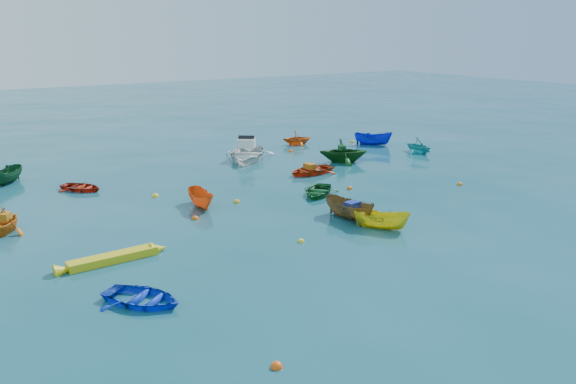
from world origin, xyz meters
TOP-DOWN VIEW (x-y plane):
  - ground at (0.00, 0.00)m, footprint 160.00×160.00m
  - dinghy_blue_sw at (-10.86, -2.64)m, footprint 3.34×3.54m
  - sampan_brown_mid at (0.68, 0.50)m, footprint 1.58×3.15m
  - dinghy_orange_w at (-13.86, 7.51)m, footprint 3.14×3.21m
  - sampan_yellow_mid at (1.03, -1.40)m, footprint 2.40×2.72m
  - dinghy_green_e at (1.89, 4.80)m, footprint 3.58×3.49m
  - dinghy_cyan_se at (15.06, 9.96)m, footprint 2.12×2.43m
  - sampan_orange_n at (-4.61, 6.26)m, footprint 1.40×2.86m
  - dinghy_green_n at (8.26, 10.54)m, footprint 4.32×4.15m
  - dinghy_red_ne at (4.37, 8.99)m, footprint 3.45×2.60m
  - sampan_blue_far at (14.17, 14.11)m, footprint 2.96×2.96m
  - dinghy_red_far at (-9.10, 13.06)m, footprint 3.05×3.22m
  - dinghy_orange_far at (9.07, 17.58)m, footprint 2.87×2.64m
  - sampan_green_far at (-12.58, 16.90)m, footprint 2.83×2.95m
  - kayak_yellow at (-10.64, 1.48)m, footprint 4.26×0.78m
  - motorboat_white at (2.91, 14.93)m, footprint 6.03×6.29m
  - tarp_blue_a at (0.70, 0.35)m, footprint 0.76×0.62m
  - tarp_orange_a at (-13.83, 7.55)m, footprint 0.82×0.78m
  - tarp_green_b at (8.17, 10.59)m, footprint 0.76×0.82m
  - tarp_orange_b at (4.27, 8.99)m, footprint 0.60×0.76m
  - buoy_or_a at (-9.05, -8.33)m, footprint 0.35×0.35m
  - buoy_ye_a at (-3.10, -0.80)m, footprint 0.30×0.30m
  - buoy_or_b at (10.27, 1.85)m, footprint 0.33×0.33m
  - buoy_or_c at (-5.71, 4.60)m, footprint 0.35×0.35m
  - buoy_ye_c at (-2.68, 5.96)m, footprint 0.35×0.35m
  - buoy_or_d at (4.14, 4.75)m, footprint 0.34×0.34m
  - buoy_ye_d at (-5.96, 9.47)m, footprint 0.39×0.39m
  - buoy_or_e at (7.06, 15.48)m, footprint 0.36×0.36m
  - buoy_ye_e at (13.50, 15.95)m, footprint 0.37×0.37m

SIDE VIEW (x-z plane):
  - ground at x=0.00m, z-range 0.00..0.00m
  - dinghy_blue_sw at x=-10.86m, z-range -0.30..0.30m
  - sampan_brown_mid at x=0.68m, z-range -0.58..0.58m
  - dinghy_orange_w at x=-13.86m, z-range -0.64..0.64m
  - sampan_yellow_mid at x=1.03m, z-range -0.51..0.51m
  - dinghy_green_e at x=1.89m, z-range -0.30..0.30m
  - dinghy_cyan_se at x=15.06m, z-range -0.62..0.62m
  - sampan_orange_n at x=-4.61m, z-range -0.53..0.53m
  - dinghy_green_n at x=8.26m, z-range -0.88..0.88m
  - dinghy_red_ne at x=4.37m, z-range -0.34..0.34m
  - sampan_blue_far at x=14.17m, z-range -0.59..0.59m
  - dinghy_red_far at x=-9.10m, z-range -0.27..0.27m
  - dinghy_orange_far at x=9.07m, z-range -0.63..0.63m
  - sampan_green_far at x=-12.58m, z-range -0.57..0.57m
  - kayak_yellow at x=-10.64m, z-range -0.22..0.22m
  - motorboat_white at x=2.91m, z-range -0.83..0.83m
  - buoy_or_a at x=-9.05m, z-range -0.17..0.17m
  - buoy_ye_a at x=-3.10m, z-range -0.15..0.15m
  - buoy_or_b at x=10.27m, z-range -0.17..0.17m
  - buoy_or_c at x=-5.71m, z-range -0.17..0.17m
  - buoy_ye_c at x=-2.68m, z-range -0.17..0.17m
  - buoy_or_d at x=4.14m, z-range -0.17..0.17m
  - buoy_ye_d at x=-5.96m, z-range -0.19..0.19m
  - buoy_or_e at x=7.06m, z-range -0.18..0.18m
  - buoy_ye_e at x=13.50m, z-range -0.18..0.18m
  - tarp_orange_b at x=4.27m, z-range 0.34..0.69m
  - tarp_blue_a at x=0.70m, z-range 0.58..0.91m
  - tarp_orange_a at x=-13.83m, z-range 0.64..0.96m
  - tarp_green_b at x=8.17m, z-range 0.88..1.20m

